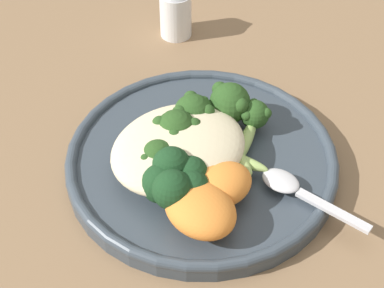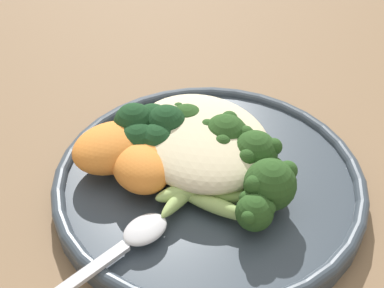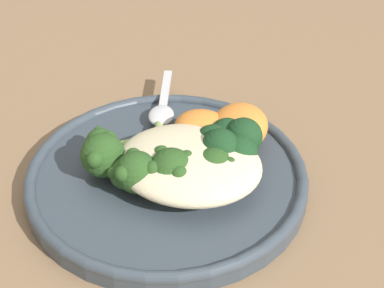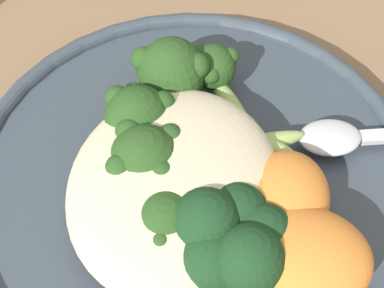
# 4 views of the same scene
# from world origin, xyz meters

# --- Properties ---
(ground_plane) EXTENTS (4.00, 4.00, 0.00)m
(ground_plane) POSITION_xyz_m (0.00, 0.00, 0.00)
(ground_plane) COLOR #846647
(plate) EXTENTS (0.27, 0.27, 0.02)m
(plate) POSITION_xyz_m (-0.00, -0.01, 0.01)
(plate) COLOR #38424C
(plate) RESTS_ON ground_plane
(quinoa_mound) EXTENTS (0.14, 0.12, 0.03)m
(quinoa_mound) POSITION_xyz_m (-0.02, -0.00, 0.04)
(quinoa_mound) COLOR beige
(quinoa_mound) RESTS_ON plate
(broccoli_stalk_0) EXTENTS (0.07, 0.06, 0.03)m
(broccoli_stalk_0) POSITION_xyz_m (0.06, -0.01, 0.04)
(broccoli_stalk_0) COLOR #9EBC66
(broccoli_stalk_0) RESTS_ON plate
(broccoli_stalk_1) EXTENTS (0.07, 0.10, 0.04)m
(broccoli_stalk_1) POSITION_xyz_m (0.05, 0.01, 0.04)
(broccoli_stalk_1) COLOR #9EBC66
(broccoli_stalk_1) RESTS_ON plate
(broccoli_stalk_2) EXTENTS (0.04, 0.11, 0.03)m
(broccoli_stalk_2) POSITION_xyz_m (0.02, 0.00, 0.03)
(broccoli_stalk_2) COLOR #9EBC66
(broccoli_stalk_2) RESTS_ON plate
(broccoli_stalk_3) EXTENTS (0.04, 0.10, 0.04)m
(broccoli_stalk_3) POSITION_xyz_m (0.02, 0.02, 0.04)
(broccoli_stalk_3) COLOR #9EBC66
(broccoli_stalk_3) RESTS_ON plate
(broccoli_stalk_4) EXTENTS (0.07, 0.11, 0.04)m
(broccoli_stalk_4) POSITION_xyz_m (-0.01, 0.01, 0.04)
(broccoli_stalk_4) COLOR #9EBC66
(broccoli_stalk_4) RESTS_ON plate
(broccoli_stalk_5) EXTENTS (0.10, 0.08, 0.04)m
(broccoli_stalk_5) POSITION_xyz_m (-0.04, -0.00, 0.04)
(broccoli_stalk_5) COLOR #9EBC66
(broccoli_stalk_5) RESTS_ON plate
(sweet_potato_chunk_0) EXTENTS (0.06, 0.07, 0.03)m
(sweet_potato_chunk_0) POSITION_xyz_m (-0.06, -0.07, 0.04)
(sweet_potato_chunk_0) COLOR orange
(sweet_potato_chunk_0) RESTS_ON plate
(sweet_potato_chunk_1) EXTENTS (0.06, 0.06, 0.03)m
(sweet_potato_chunk_1) POSITION_xyz_m (-0.03, -0.04, 0.04)
(sweet_potato_chunk_1) COLOR orange
(sweet_potato_chunk_1) RESTS_ON plate
(sweet_potato_chunk_2) EXTENTS (0.08, 0.08, 0.03)m
(sweet_potato_chunk_2) POSITION_xyz_m (-0.03, -0.04, 0.04)
(sweet_potato_chunk_2) COLOR orange
(sweet_potato_chunk_2) RESTS_ON plate
(sweet_potato_chunk_3) EXTENTS (0.06, 0.05, 0.03)m
(sweet_potato_chunk_3) POSITION_xyz_m (-0.02, -0.06, 0.04)
(sweet_potato_chunk_3) COLOR orange
(sweet_potato_chunk_3) RESTS_ON plate
(kale_tuft) EXTENTS (0.06, 0.07, 0.04)m
(kale_tuft) POSITION_xyz_m (-0.05, -0.04, 0.04)
(kale_tuft) COLOR #193D1E
(kale_tuft) RESTS_ON plate
(spoon) EXTENTS (0.04, 0.11, 0.01)m
(spoon) POSITION_xyz_m (0.03, -0.10, 0.03)
(spoon) COLOR silver
(spoon) RESTS_ON plate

